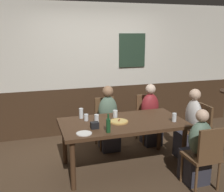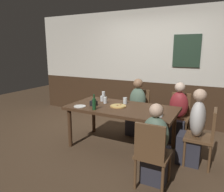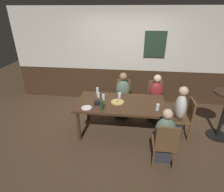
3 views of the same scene
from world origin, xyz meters
The scene contains 20 objects.
ground_plane centered at (0.00, 0.00, 0.00)m, with size 12.00×12.00×0.00m, color #4C3826.
wall_back centered at (0.01, 1.65, 1.30)m, with size 6.40×0.13×2.60m.
dining_table centered at (0.00, 0.00, 0.67)m, with size 1.85×0.95×0.74m.
chair_right_near centered at (0.82, -0.89, 0.50)m, with size 0.40×0.40×0.88m.
chair_head_east centered at (1.34, 0.00, 0.50)m, with size 0.40×0.40×0.88m.
chair_mid_far centered at (0.00, 0.89, 0.50)m, with size 0.40×0.40×0.88m.
chair_right_far centered at (0.82, 0.89, 0.50)m, with size 0.40×0.40×0.88m.
person_right_near centered at (0.82, -0.72, 0.45)m, with size 0.34×0.37×1.07m.
person_head_east centered at (1.18, 0.00, 0.49)m, with size 0.37×0.34×1.16m.
person_mid_far centered at (0.00, 0.73, 0.48)m, with size 0.34×0.37×1.14m.
person_right_far centered at (0.82, 0.73, 0.47)m, with size 0.34×0.37×1.12m.
pizza centered at (-0.06, -0.01, 0.75)m, with size 0.28×0.28×0.03m.
pint_glass_stout centered at (0.73, -0.23, 0.80)m, with size 0.07×0.07×0.13m.
beer_glass_tall centered at (-0.56, 0.35, 0.81)m, with size 0.06×0.06×0.16m.
pint_glass_amber centered at (-0.04, 0.23, 0.79)m, with size 0.07×0.07×0.11m.
beer_glass_half centered at (-0.51, 0.21, 0.78)m, with size 0.06×0.06×0.10m.
pint_glass_pale centered at (-0.38, 0.09, 0.79)m, with size 0.07×0.07×0.12m.
beer_bottle_green centered at (-0.33, -0.36, 0.84)m, with size 0.06×0.06×0.26m.
plate_white_large centered at (-0.65, -0.32, 0.75)m, with size 0.21×0.21×0.01m, color white.
condiment_caddy centered at (-0.47, -0.16, 0.79)m, with size 0.11×0.09×0.09m, color black.
Camera 1 is at (-1.30, -3.59, 2.05)m, focal length 43.16 mm.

